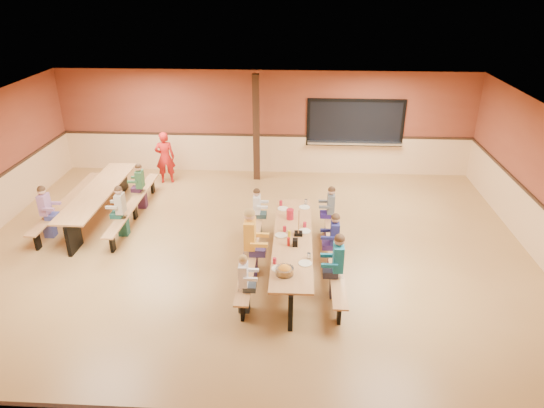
{
  "coord_description": "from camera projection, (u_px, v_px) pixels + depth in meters",
  "views": [
    {
      "loc": [
        0.96,
        -8.66,
        5.41
      ],
      "look_at": [
        0.47,
        0.27,
        1.15
      ],
      "focal_mm": 32.0,
      "sensor_mm": 36.0,
      "label": 1
    }
  ],
  "objects": [
    {
      "name": "seated_child_navy_right",
      "position": [
        334.0,
        242.0,
        9.62
      ],
      "size": [
        0.36,
        0.3,
        1.19
      ],
      "primitive_type": null,
      "color": "navy",
      "rests_on": "ground"
    },
    {
      "name": "napkin_dispenser",
      "position": [
        295.0,
        242.0,
        9.17
      ],
      "size": [
        0.1,
        0.14,
        0.13
      ],
      "primitive_type": "cube",
      "color": "black",
      "rests_on": "cafeteria_table_main"
    },
    {
      "name": "chip_bowl",
      "position": [
        285.0,
        270.0,
        8.3
      ],
      "size": [
        0.32,
        0.32,
        0.15
      ],
      "primitive_type": null,
      "color": "orange",
      "rests_on": "cafeteria_table_main"
    },
    {
      "name": "seated_child_green_sec",
      "position": [
        141.0,
        186.0,
        12.16
      ],
      "size": [
        0.35,
        0.29,
        1.17
      ],
      "primitive_type": null,
      "color": "#33663D",
      "rests_on": "ground"
    },
    {
      "name": "seated_child_teal_right",
      "position": [
        338.0,
        266.0,
        8.73
      ],
      "size": [
        0.4,
        0.33,
        1.28
      ],
      "primitive_type": null,
      "color": "#166A87",
      "rests_on": "ground"
    },
    {
      "name": "seated_adult_yellow",
      "position": [
        250.0,
        242.0,
        9.39
      ],
      "size": [
        0.46,
        0.38,
        1.4
      ],
      "primitive_type": null,
      "color": "#FFB238",
      "rests_on": "ground"
    },
    {
      "name": "ground",
      "position": [
        249.0,
        258.0,
        10.18
      ],
      "size": [
        12.0,
        12.0,
        0.0
      ],
      "primitive_type": "plane",
      "color": "olive",
      "rests_on": "ground"
    },
    {
      "name": "condiment_ketchup",
      "position": [
        289.0,
        242.0,
        9.16
      ],
      "size": [
        0.06,
        0.06,
        0.17
      ],
      "primitive_type": "cylinder",
      "color": "#B2140F",
      "rests_on": "cafeteria_table_main"
    },
    {
      "name": "condiment_mustard",
      "position": [
        289.0,
        235.0,
        9.41
      ],
      "size": [
        0.06,
        0.06,
        0.17
      ],
      "primitive_type": "cylinder",
      "color": "yellow",
      "rests_on": "cafeteria_table_main"
    },
    {
      "name": "seated_child_grey_left",
      "position": [
        257.0,
        212.0,
        10.88
      ],
      "size": [
        0.33,
        0.27,
        1.12
      ],
      "primitive_type": null,
      "color": "white",
      "rests_on": "ground"
    },
    {
      "name": "standing_woman",
      "position": [
        165.0,
        157.0,
        13.59
      ],
      "size": [
        0.6,
        0.46,
        1.49
      ],
      "primitive_type": "imported",
      "rotation": [
        0.0,
        0.0,
        3.34
      ],
      "color": "red",
      "rests_on": "ground"
    },
    {
      "name": "room_envelope",
      "position": [
        248.0,
        229.0,
        9.88
      ],
      "size": [
        12.04,
        10.04,
        3.02
      ],
      "color": "brown",
      "rests_on": "ground"
    },
    {
      "name": "cafeteria_table_second",
      "position": [
        100.0,
        198.0,
        11.66
      ],
      "size": [
        1.91,
        3.7,
        0.74
      ],
      "color": "#B17946",
      "rests_on": "ground"
    },
    {
      "name": "cafeteria_table_main",
      "position": [
        293.0,
        248.0,
        9.54
      ],
      "size": [
        1.91,
        3.7,
        0.74
      ],
      "color": "#B17946",
      "rests_on": "ground"
    },
    {
      "name": "seated_child_purple_sec",
      "position": [
        46.0,
        212.0,
        10.78
      ],
      "size": [
        0.37,
        0.31,
        1.22
      ],
      "primitive_type": null,
      "color": "#92618D",
      "rests_on": "ground"
    },
    {
      "name": "structural_post",
      "position": [
        256.0,
        129.0,
        13.51
      ],
      "size": [
        0.18,
        0.18,
        3.0
      ],
      "primitive_type": "cube",
      "color": "black",
      "rests_on": "ground"
    },
    {
      "name": "place_settings",
      "position": [
        293.0,
        236.0,
        9.42
      ],
      "size": [
        0.65,
        3.3,
        0.11
      ],
      "primitive_type": null,
      "color": "beige",
      "rests_on": "cafeteria_table_main"
    },
    {
      "name": "kitchen_pass_through",
      "position": [
        355.0,
        125.0,
        13.88
      ],
      "size": [
        2.78,
        0.28,
        1.38
      ],
      "color": "black",
      "rests_on": "ground"
    },
    {
      "name": "table_paddle",
      "position": [
        299.0,
        229.0,
        9.52
      ],
      "size": [
        0.16,
        0.16,
        0.56
      ],
      "color": "black",
      "rests_on": "cafeteria_table_main"
    },
    {
      "name": "seated_child_white_left",
      "position": [
        244.0,
        284.0,
        8.37
      ],
      "size": [
        0.33,
        0.27,
        1.12
      ],
      "primitive_type": null,
      "color": "white",
      "rests_on": "ground"
    },
    {
      "name": "seated_child_tan_sec",
      "position": [
        121.0,
        211.0,
        10.85
      ],
      "size": [
        0.36,
        0.29,
        1.19
      ],
      "primitive_type": null,
      "color": "#A99F89",
      "rests_on": "ground"
    },
    {
      "name": "seated_child_char_right",
      "position": [
        330.0,
        211.0,
        10.87
      ],
      "size": [
        0.35,
        0.29,
        1.17
      ],
      "primitive_type": null,
      "color": "#51575C",
      "rests_on": "ground"
    },
    {
      "name": "punch_pitcher",
      "position": [
        290.0,
        214.0,
        10.15
      ],
      "size": [
        0.16,
        0.16,
        0.22
      ],
      "primitive_type": "cylinder",
      "color": "#AE1728",
      "rests_on": "cafeteria_table_main"
    }
  ]
}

